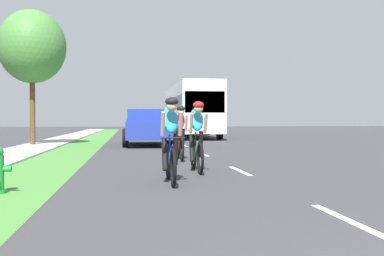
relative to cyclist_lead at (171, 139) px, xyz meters
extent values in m
plane|color=#38383A|center=(1.76, 13.07, -0.81)|extent=(120.00, 120.00, 0.00)
cube|color=#478438|center=(-2.84, 13.07, -0.81)|extent=(1.81, 70.00, 0.01)
cube|color=#B2ADA3|center=(-4.68, 13.07, -0.81)|extent=(1.87, 70.00, 0.10)
cube|color=white|center=(1.76, -3.29, -0.81)|extent=(0.12, 1.80, 0.01)
cube|color=white|center=(1.76, 1.80, -0.81)|extent=(0.12, 1.80, 0.01)
cube|color=white|center=(1.76, 6.89, -0.81)|extent=(0.12, 1.80, 0.01)
cube|color=white|center=(1.76, 11.98, -0.81)|extent=(0.12, 1.80, 0.01)
cube|color=white|center=(1.76, 17.07, -0.81)|extent=(0.12, 1.80, 0.01)
cube|color=white|center=(1.76, 22.16, -0.81)|extent=(0.12, 1.80, 0.01)
cube|color=white|center=(1.76, 27.25, -0.81)|extent=(0.12, 1.80, 0.01)
cube|color=white|center=(1.76, 32.34, -0.81)|extent=(0.12, 1.80, 0.01)
cube|color=white|center=(1.76, 37.43, -0.81)|extent=(0.12, 1.80, 0.01)
cube|color=white|center=(1.76, 42.52, -0.81)|extent=(0.12, 1.80, 0.01)
cylinder|color=#1E8C33|center=(-2.68, -0.77, -0.42)|extent=(0.12, 0.09, 0.09)
torus|color=black|center=(0.00, 0.55, -0.47)|extent=(0.06, 0.68, 0.68)
torus|color=black|center=(0.00, -0.49, -0.47)|extent=(0.06, 0.68, 0.68)
cylinder|color=#23389E|center=(0.00, -0.07, -0.29)|extent=(0.04, 0.59, 0.43)
cylinder|color=#23389E|center=(0.00, 0.21, -0.19)|extent=(0.04, 0.04, 0.55)
cylinder|color=#23389E|center=(0.00, -0.02, 0.04)|extent=(0.03, 0.55, 0.03)
cylinder|color=black|center=(0.00, -0.47, 0.05)|extent=(0.42, 0.02, 0.02)
ellipsoid|color=#26A5CC|center=(0.00, 0.05, 0.37)|extent=(0.30, 0.54, 0.63)
sphere|color=tan|center=(0.00, -0.23, 0.61)|extent=(0.20, 0.20, 0.20)
ellipsoid|color=black|center=(0.00, -0.23, 0.69)|extent=(0.24, 0.28, 0.16)
cylinder|color=tan|center=(-0.16, -0.23, 0.29)|extent=(0.07, 0.26, 0.45)
cylinder|color=tan|center=(0.16, -0.23, 0.29)|extent=(0.07, 0.26, 0.45)
cylinder|color=black|center=(-0.10, 0.13, -0.29)|extent=(0.10, 0.30, 0.60)
cylinder|color=black|center=(0.10, 0.08, -0.19)|extent=(0.10, 0.25, 0.61)
torus|color=black|center=(0.75, 2.29, -0.47)|extent=(0.06, 0.68, 0.68)
torus|color=black|center=(0.75, 1.25, -0.47)|extent=(0.06, 0.68, 0.68)
cylinder|color=#194C2D|center=(0.75, 1.67, -0.29)|extent=(0.04, 0.59, 0.43)
cylinder|color=#194C2D|center=(0.75, 1.95, -0.19)|extent=(0.04, 0.04, 0.55)
cylinder|color=#194C2D|center=(0.75, 1.72, 0.04)|extent=(0.03, 0.55, 0.03)
cylinder|color=black|center=(0.75, 1.27, 0.05)|extent=(0.42, 0.02, 0.02)
ellipsoid|color=#26A5CC|center=(0.75, 1.79, 0.37)|extent=(0.30, 0.54, 0.63)
sphere|color=tan|center=(0.75, 1.51, 0.61)|extent=(0.20, 0.20, 0.20)
ellipsoid|color=red|center=(0.75, 1.51, 0.69)|extent=(0.24, 0.28, 0.16)
cylinder|color=tan|center=(0.59, 1.51, 0.29)|extent=(0.07, 0.26, 0.45)
cylinder|color=tan|center=(0.91, 1.51, 0.29)|extent=(0.07, 0.26, 0.45)
cylinder|color=black|center=(0.65, 1.87, -0.29)|extent=(0.10, 0.30, 0.60)
cylinder|color=black|center=(0.85, 1.82, -0.19)|extent=(0.10, 0.25, 0.61)
torus|color=black|center=(0.72, 5.34, -0.47)|extent=(0.06, 0.68, 0.68)
torus|color=black|center=(0.72, 4.30, -0.47)|extent=(0.06, 0.68, 0.68)
cylinder|color=maroon|center=(0.72, 4.72, -0.29)|extent=(0.04, 0.59, 0.43)
cylinder|color=maroon|center=(0.72, 5.00, -0.19)|extent=(0.04, 0.04, 0.55)
cylinder|color=maroon|center=(0.72, 4.77, 0.04)|extent=(0.03, 0.55, 0.03)
cylinder|color=black|center=(0.72, 4.32, 0.05)|extent=(0.42, 0.02, 0.02)
ellipsoid|color=#CC2D8C|center=(0.72, 4.84, 0.37)|extent=(0.30, 0.54, 0.63)
sphere|color=tan|center=(0.72, 4.56, 0.61)|extent=(0.20, 0.20, 0.20)
ellipsoid|color=black|center=(0.72, 4.56, 0.69)|extent=(0.24, 0.28, 0.16)
cylinder|color=tan|center=(0.56, 4.56, 0.29)|extent=(0.07, 0.26, 0.45)
cylinder|color=tan|center=(0.88, 4.56, 0.29)|extent=(0.07, 0.26, 0.45)
cylinder|color=black|center=(0.62, 4.92, -0.29)|extent=(0.10, 0.30, 0.60)
cylinder|color=black|center=(0.82, 4.87, -0.19)|extent=(0.10, 0.25, 0.61)
cube|color=#23389E|center=(0.07, 12.60, -0.09)|extent=(1.96, 5.10, 0.76)
cube|color=#23389E|center=(0.07, 11.84, 0.51)|extent=(1.80, 1.78, 0.64)
cube|color=#1E2833|center=(0.07, 11.12, 0.49)|extent=(1.67, 0.08, 0.52)
cube|color=#23389E|center=(-0.83, 13.62, 0.21)|extent=(0.08, 2.80, 0.40)
cube|color=#23389E|center=(0.97, 13.62, 0.21)|extent=(0.08, 2.80, 0.40)
cube|color=#23389E|center=(0.07, 15.11, 0.21)|extent=(1.80, 0.08, 0.40)
cylinder|color=black|center=(-0.91, 11.07, -0.43)|extent=(0.26, 0.76, 0.76)
cylinder|color=black|center=(1.05, 11.07, -0.43)|extent=(0.26, 0.76, 0.76)
cylinder|color=black|center=(-0.91, 14.13, -0.43)|extent=(0.26, 0.76, 0.76)
cylinder|color=black|center=(1.05, 14.13, -0.43)|extent=(0.26, 0.76, 0.76)
cube|color=silver|center=(3.43, 22.13, 1.12)|extent=(2.50, 11.60, 3.10)
cube|color=#1E2833|center=(3.43, 22.13, 1.52)|extent=(2.52, 10.67, 0.64)
cube|color=#1E2833|center=(3.43, 16.36, 1.37)|extent=(2.25, 0.06, 1.20)
cylinder|color=black|center=(2.18, 18.36, -0.33)|extent=(0.28, 0.96, 0.96)
cylinder|color=black|center=(4.68, 18.36, -0.33)|extent=(0.28, 0.96, 0.96)
cylinder|color=black|center=(2.18, 25.32, -0.33)|extent=(0.28, 0.96, 0.96)
cylinder|color=black|center=(4.68, 25.32, -0.33)|extent=(0.28, 0.96, 0.96)
cube|color=#194C2D|center=(-0.03, 41.01, -0.17)|extent=(1.76, 4.30, 0.76)
cube|color=#194C2D|center=(-0.03, 41.16, 0.45)|extent=(1.55, 2.24, 0.52)
cube|color=#1E2833|center=(-0.03, 40.19, 0.43)|extent=(1.44, 0.08, 0.44)
cylinder|color=black|center=(-0.91, 39.68, -0.49)|extent=(0.22, 0.64, 0.64)
cylinder|color=black|center=(0.85, 39.68, -0.49)|extent=(0.22, 0.64, 0.64)
cylinder|color=black|center=(-0.91, 42.34, -0.49)|extent=(0.22, 0.64, 0.64)
cylinder|color=black|center=(0.85, 42.34, -0.49)|extent=(0.22, 0.64, 0.64)
cylinder|color=brown|center=(-5.15, 13.20, 0.85)|extent=(0.24, 0.24, 3.32)
ellipsoid|color=#478438|center=(-5.15, 13.20, 3.73)|extent=(3.05, 3.05, 3.36)
camera|label=1|loc=(-0.76, -8.21, 0.36)|focal=41.91mm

